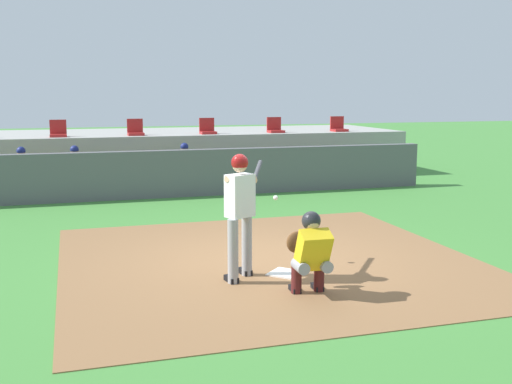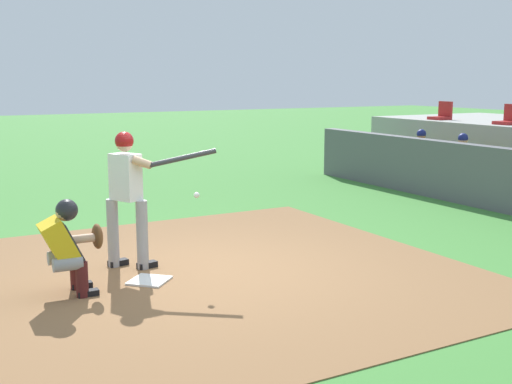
# 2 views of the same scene
# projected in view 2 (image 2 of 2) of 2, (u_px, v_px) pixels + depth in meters

# --- Properties ---
(ground_plane) EXTENTS (80.00, 80.00, 0.00)m
(ground_plane) POSITION_uv_depth(u_px,v_px,m) (209.00, 273.00, 8.31)
(ground_plane) COLOR #428438
(dirt_infield) EXTENTS (6.40, 6.40, 0.01)m
(dirt_infield) POSITION_uv_depth(u_px,v_px,m) (209.00, 273.00, 8.31)
(dirt_infield) COLOR olive
(dirt_infield) RESTS_ON ground
(home_plate) EXTENTS (0.62, 0.62, 0.02)m
(home_plate) POSITION_uv_depth(u_px,v_px,m) (149.00, 280.00, 7.93)
(home_plate) COLOR white
(home_plate) RESTS_ON dirt_infield
(batter_at_plate) EXTENTS (0.88, 1.25, 1.80)m
(batter_at_plate) POSITION_uv_depth(u_px,v_px,m) (128.00, 191.00, 8.34)
(batter_at_plate) COLOR #99999E
(batter_at_plate) RESTS_ON ground
(catcher_crouched) EXTENTS (0.49, 1.94, 1.13)m
(catcher_crouched) POSITION_uv_depth(u_px,v_px,m) (69.00, 243.00, 7.37)
(catcher_crouched) COLOR gray
(catcher_crouched) RESTS_ON ground
(dugout_player_0) EXTENTS (0.49, 0.70, 1.30)m
(dugout_player_0) POSITION_uv_depth(u_px,v_px,m) (417.00, 156.00, 15.27)
(dugout_player_0) COLOR #939399
(dugout_player_0) RESTS_ON ground
(dugout_player_1) EXTENTS (0.49, 0.70, 1.30)m
(dugout_player_1) POSITION_uv_depth(u_px,v_px,m) (458.00, 162.00, 14.16)
(dugout_player_1) COLOR #939399
(dugout_player_1) RESTS_ON ground
(stadium_seat_0) EXTENTS (0.46, 0.46, 0.48)m
(stadium_seat_0) POSITION_uv_depth(u_px,v_px,m) (442.00, 114.00, 17.20)
(stadium_seat_0) COLOR #A51E1E
(stadium_seat_0) RESTS_ON stands_platform
(stadium_seat_1) EXTENTS (0.46, 0.46, 0.48)m
(stadium_seat_1) POSITION_uv_depth(u_px,v_px,m) (509.00, 119.00, 15.33)
(stadium_seat_1) COLOR #A51E1E
(stadium_seat_1) RESTS_ON stands_platform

